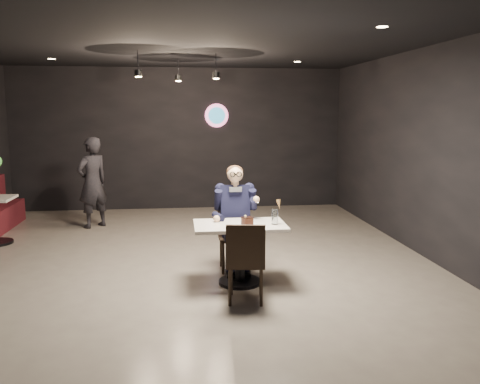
{
  "coord_description": "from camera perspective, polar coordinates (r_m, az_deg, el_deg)",
  "views": [
    {
      "loc": [
        -0.01,
        -6.48,
        2.1
      ],
      "look_at": [
        0.78,
        0.07,
        1.04
      ],
      "focal_mm": 38.0,
      "sensor_mm": 36.0,
      "label": 1
    }
  ],
  "objects": [
    {
      "name": "wafer_cone",
      "position": [
        6.12,
        4.4,
        -1.38
      ],
      "size": [
        0.07,
        0.07,
        0.11
      ],
      "primitive_type": "cone",
      "rotation": [
        0.0,
        0.0,
        0.26
      ],
      "color": "tan",
      "rests_on": "sundae_glass"
    },
    {
      "name": "sundae_glass",
      "position": [
        6.12,
        3.93,
        -2.81
      ],
      "size": [
        0.08,
        0.08,
        0.18
      ],
      "primitive_type": "cylinder",
      "color": "silver",
      "rests_on": "main_table"
    },
    {
      "name": "chair_far",
      "position": [
        6.74,
        -0.58,
        -4.98
      ],
      "size": [
        0.42,
        0.46,
        0.92
      ],
      "primitive_type": "cube",
      "color": "black",
      "rests_on": "floor"
    },
    {
      "name": "seated_man",
      "position": [
        6.68,
        -0.59,
        -2.81
      ],
      "size": [
        0.6,
        0.8,
        1.44
      ],
      "primitive_type": "cube",
      "color": "black",
      "rests_on": "floor"
    },
    {
      "name": "passerby",
      "position": [
        9.52,
        -16.23,
        1.02
      ],
      "size": [
        0.71,
        0.69,
        1.64
      ],
      "primitive_type": "imported",
      "rotation": [
        0.0,
        0.0,
        3.88
      ],
      "color": "black",
      "rests_on": "floor"
    },
    {
      "name": "pendant_lights",
      "position": [
        8.51,
        -6.98,
        14.3
      ],
      "size": [
        1.4,
        1.2,
        0.36
      ],
      "primitive_type": "cube",
      "color": "black",
      "rests_on": "floor"
    },
    {
      "name": "main_table",
      "position": [
        6.23,
        -0.03,
        -6.96
      ],
      "size": [
        1.1,
        0.7,
        0.75
      ],
      "primitive_type": "cube",
      "color": "silver",
      "rests_on": "floor"
    },
    {
      "name": "cake_slice",
      "position": [
        6.04,
        0.83,
        -3.29
      ],
      "size": [
        0.14,
        0.13,
        0.08
      ],
      "primitive_type": "cube",
      "rotation": [
        0.0,
        0.0,
        0.35
      ],
      "color": "black",
      "rests_on": "dessert_plate"
    },
    {
      "name": "wall_sign",
      "position": [
        10.98,
        -2.65,
        8.58
      ],
      "size": [
        0.5,
        0.06,
        0.5
      ],
      "primitive_type": null,
      "color": "pink",
      "rests_on": "floor"
    },
    {
      "name": "chair_near",
      "position": [
        5.67,
        0.66,
        -7.71
      ],
      "size": [
        0.48,
        0.52,
        0.92
      ],
      "primitive_type": "cube",
      "rotation": [
        0.0,
        0.0,
        -0.14
      ],
      "color": "black",
      "rests_on": "floor"
    },
    {
      "name": "floor",
      "position": [
        6.81,
        -6.52,
        -8.92
      ],
      "size": [
        9.0,
        9.0,
        0.0
      ],
      "primitive_type": "plane",
      "color": "slate",
      "rests_on": "ground"
    },
    {
      "name": "dessert_plate",
      "position": [
        6.1,
        0.73,
        -3.62
      ],
      "size": [
        0.23,
        0.23,
        0.01
      ],
      "primitive_type": "cylinder",
      "color": "white",
      "rests_on": "main_table"
    },
    {
      "name": "mint_leaf",
      "position": [
        6.02,
        1.05,
        -2.95
      ],
      "size": [
        0.07,
        0.04,
        0.01
      ],
      "primitive_type": "ellipsoid",
      "color": "#2E8C39",
      "rests_on": "cake_slice"
    }
  ]
}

